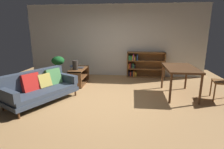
# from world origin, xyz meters

# --- Properties ---
(ground_plane) EXTENTS (8.16, 8.16, 0.00)m
(ground_plane) POSITION_xyz_m (0.00, 0.00, 0.00)
(ground_plane) COLOR tan
(back_wall_panel) EXTENTS (6.80, 0.10, 2.70)m
(back_wall_panel) POSITION_xyz_m (0.00, 2.70, 1.35)
(back_wall_panel) COLOR silver
(back_wall_panel) RESTS_ON ground_plane
(fabric_couch) EXTENTS (1.52, 1.91, 0.77)m
(fabric_couch) POSITION_xyz_m (-1.59, -0.23, 0.38)
(fabric_couch) COLOR #56351E
(fabric_couch) RESTS_ON ground_plane
(media_console) EXTENTS (0.43, 1.02, 0.54)m
(media_console) POSITION_xyz_m (-1.05, 1.34, 0.27)
(media_console) COLOR brown
(media_console) RESTS_ON ground_plane
(open_laptop) EXTENTS (0.44, 0.29, 0.08)m
(open_laptop) POSITION_xyz_m (-1.10, 1.41, 0.56)
(open_laptop) COLOR #333338
(open_laptop) RESTS_ON media_console
(desk_speaker) EXTENTS (0.18, 0.18, 0.29)m
(desk_speaker) POSITION_xyz_m (-1.10, 1.12, 0.68)
(desk_speaker) COLOR #2D2823
(desk_speaker) RESTS_ON media_console
(potted_floor_plant) EXTENTS (0.50, 0.52, 0.90)m
(potted_floor_plant) POSITION_xyz_m (-1.82, 1.50, 0.51)
(potted_floor_plant) COLOR #9E9389
(potted_floor_plant) RESTS_ON ground_plane
(dining_table) EXTENTS (0.80, 1.30, 0.80)m
(dining_table) POSITION_xyz_m (1.98, 0.61, 0.71)
(dining_table) COLOR #56351E
(dining_table) RESTS_ON ground_plane
(bookshelf) EXTENTS (1.41, 0.29, 0.96)m
(bookshelf) POSITION_xyz_m (1.11, 2.53, 0.47)
(bookshelf) COLOR brown
(bookshelf) RESTS_ON ground_plane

